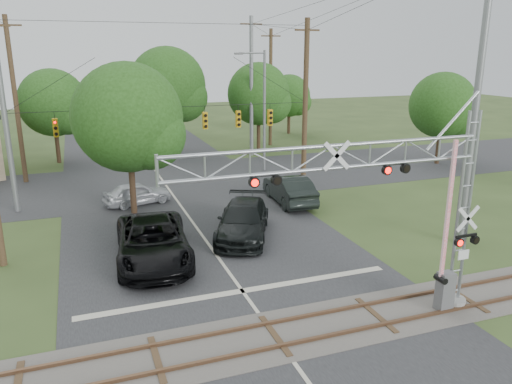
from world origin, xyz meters
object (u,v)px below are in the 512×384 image
object	(u,v)px
crossing_gantry	(387,199)
streetlight	(262,105)
car_dark	(243,220)
pickup_black	(153,241)
sedan_silver	(137,193)
traffic_signal_span	(183,112)

from	to	relation	value
crossing_gantry	streetlight	xyz separation A→B (m)	(4.32, 23.42, 0.66)
crossing_gantry	car_dark	distance (m)	10.60
pickup_black	sedan_silver	bearing A→B (deg)	92.65
pickup_black	car_dark	xyz separation A→B (m)	(4.88, 1.61, -0.09)
car_dark	streetlight	distance (m)	15.63
pickup_black	crossing_gantry	bearing A→B (deg)	-45.20
traffic_signal_span	pickup_black	size ratio (longest dim) A/B	2.78
car_dark	sedan_silver	world-z (taller)	car_dark
pickup_black	sedan_silver	distance (m)	9.30
crossing_gantry	traffic_signal_span	distance (m)	18.63
streetlight	crossing_gantry	bearing A→B (deg)	-100.46
crossing_gantry	sedan_silver	bearing A→B (deg)	110.00
traffic_signal_span	streetlight	distance (m)	8.89
crossing_gantry	pickup_black	size ratio (longest dim) A/B	1.65
pickup_black	car_dark	distance (m)	5.14
sedan_silver	car_dark	bearing A→B (deg)	-163.98
traffic_signal_span	car_dark	world-z (taller)	traffic_signal_span
traffic_signal_span	sedan_silver	bearing A→B (deg)	-164.50
traffic_signal_span	car_dark	xyz separation A→B (m)	(1.11, -8.62, -4.71)
pickup_black	sedan_silver	world-z (taller)	pickup_black
traffic_signal_span	car_dark	bearing A→B (deg)	-82.64
traffic_signal_span	pickup_black	bearing A→B (deg)	-110.22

